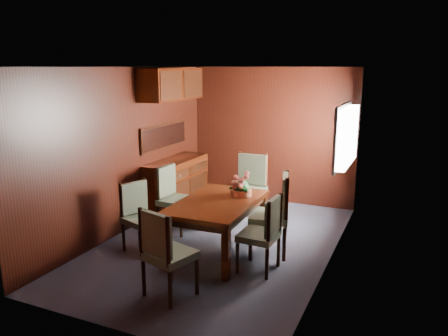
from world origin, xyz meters
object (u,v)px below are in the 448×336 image
at_px(chair_right_near, 265,230).
at_px(chair_head, 164,249).
at_px(dining_table, 217,208).
at_px(chair_left_near, 139,212).
at_px(sideboard, 177,186).
at_px(flower_centerpiece, 241,185).

xyz_separation_m(chair_right_near, chair_head, (-0.75, -1.02, 0.03)).
bearing_deg(dining_table, chair_left_near, -162.82).
height_order(dining_table, chair_left_near, chair_left_near).
xyz_separation_m(sideboard, chair_left_near, (0.34, -1.58, 0.07)).
height_order(dining_table, chair_right_near, chair_right_near).
bearing_deg(chair_right_near, chair_left_near, 94.22).
xyz_separation_m(dining_table, chair_head, (-0.01, -1.30, -0.05)).
bearing_deg(dining_table, chair_head, -91.55).
relative_size(chair_head, flower_centerpiece, 3.22).
height_order(sideboard, chair_left_near, chair_left_near).
height_order(sideboard, flower_centerpiece, flower_centerpiece).
relative_size(chair_left_near, chair_right_near, 0.98).
relative_size(sideboard, chair_head, 1.41).
distance_m(dining_table, chair_right_near, 0.80).
bearing_deg(chair_head, chair_left_near, 151.34).
bearing_deg(chair_head, chair_right_near, 69.50).
distance_m(sideboard, chair_right_near, 2.59).
relative_size(chair_right_near, chair_head, 0.95).
xyz_separation_m(sideboard, chair_head, (1.33, -2.55, 0.10)).
distance_m(chair_right_near, flower_centerpiece, 0.90).
xyz_separation_m(dining_table, chair_right_near, (0.75, -0.28, -0.08)).
xyz_separation_m(sideboard, dining_table, (1.34, -1.25, 0.16)).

